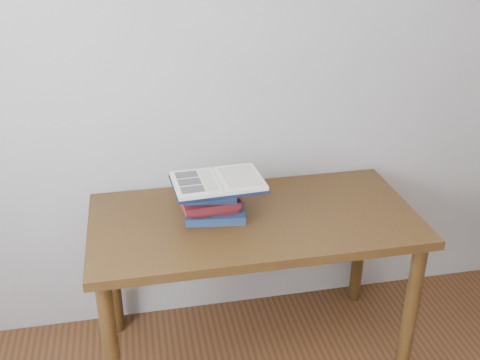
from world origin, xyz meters
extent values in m
cube|color=#ADA9A4|center=(0.00, 1.75, 1.30)|extent=(3.50, 0.04, 2.60)
cube|color=#4B2C12|center=(-0.01, 1.38, 0.70)|extent=(1.34, 0.67, 0.04)
cylinder|color=#4B2C12|center=(-0.61, 1.11, 0.34)|extent=(0.06, 0.06, 0.68)
cylinder|color=#4B2C12|center=(0.60, 1.11, 0.34)|extent=(0.06, 0.06, 0.68)
cylinder|color=#4B2C12|center=(-0.61, 1.65, 0.34)|extent=(0.06, 0.06, 0.68)
cylinder|color=#4B2C12|center=(0.60, 1.65, 0.34)|extent=(0.06, 0.06, 0.68)
cube|color=navy|center=(-0.17, 1.40, 0.73)|extent=(0.26, 0.18, 0.03)
cube|color=maroon|center=(-0.17, 1.42, 0.76)|extent=(0.20, 0.14, 0.03)
cube|color=maroon|center=(-0.19, 1.41, 0.79)|extent=(0.24, 0.19, 0.03)
cube|color=navy|center=(-0.18, 1.42, 0.83)|extent=(0.22, 0.18, 0.03)
cube|color=black|center=(-0.19, 1.40, 0.85)|extent=(0.21, 0.18, 0.03)
cube|color=black|center=(-0.15, 1.39, 0.87)|extent=(0.37, 0.27, 0.01)
cube|color=beige|center=(-0.24, 1.38, 0.89)|extent=(0.18, 0.24, 0.02)
cube|color=beige|center=(-0.06, 1.39, 0.89)|extent=(0.18, 0.24, 0.02)
cylinder|color=beige|center=(-0.15, 1.39, 0.89)|extent=(0.03, 0.23, 0.01)
cube|color=black|center=(-0.27, 1.45, 0.90)|extent=(0.09, 0.06, 0.00)
cube|color=black|center=(-0.27, 1.38, 0.90)|extent=(0.09, 0.06, 0.00)
cube|color=black|center=(-0.26, 1.32, 0.90)|extent=(0.09, 0.06, 0.00)
cube|color=silver|center=(-0.19, 1.39, 0.90)|extent=(0.06, 0.19, 0.00)
cube|color=silver|center=(-0.06, 1.39, 0.90)|extent=(0.15, 0.21, 0.00)
camera|label=1|loc=(-0.46, -0.57, 1.86)|focal=42.00mm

